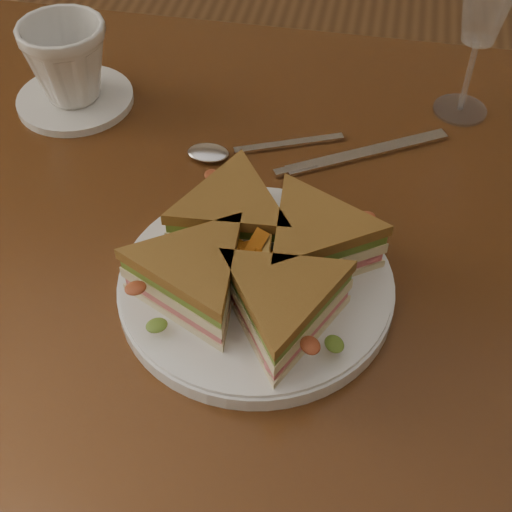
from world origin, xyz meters
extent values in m
cube|color=#381D0C|center=(0.00, 0.00, 0.73)|extent=(1.20, 0.80, 0.04)
cylinder|color=#331D0F|center=(-0.54, 0.34, 0.35)|extent=(0.06, 0.06, 0.71)
cylinder|color=white|center=(-0.05, -0.09, 0.76)|extent=(0.26, 0.26, 0.02)
cube|color=silver|center=(-0.05, 0.14, 0.75)|extent=(0.12, 0.06, 0.00)
ellipsoid|color=silver|center=(-0.14, 0.10, 0.76)|extent=(0.05, 0.03, 0.01)
cube|color=silver|center=(0.04, 0.14, 0.75)|extent=(0.18, 0.12, 0.00)
cube|color=silver|center=(-0.04, 0.09, 0.75)|extent=(0.05, 0.03, 0.00)
cylinder|color=white|center=(0.14, 0.24, 0.75)|extent=(0.07, 0.07, 0.00)
cylinder|color=white|center=(0.14, 0.24, 0.80)|extent=(0.01, 0.01, 0.09)
cylinder|color=white|center=(-0.33, 0.17, 0.76)|extent=(0.14, 0.14, 0.01)
imported|color=white|center=(-0.33, 0.17, 0.81)|extent=(0.10, 0.10, 0.10)
camera|label=1|loc=(0.03, -0.51, 1.27)|focal=50.00mm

